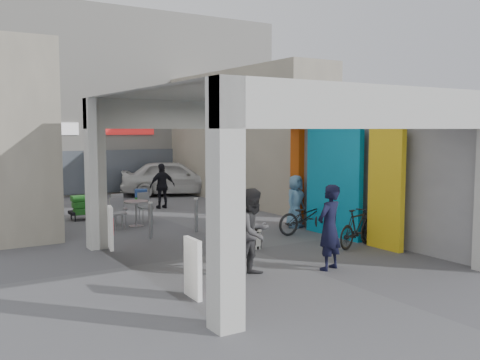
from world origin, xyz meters
TOP-DOWN VIEW (x-y plane):
  - ground at (0.00, 0.00)m, footprint 90.00×90.00m
  - arcade_canopy at (0.54, -0.82)m, footprint 6.40×6.45m
  - far_building at (-0.00, 13.99)m, footprint 18.00×4.08m
  - plaza_bldg_right at (4.50, 7.50)m, footprint 2.00×9.00m
  - bollard_left at (-1.51, 2.37)m, footprint 0.09×0.09m
  - bollard_center at (-0.11, 2.56)m, footprint 0.09×0.09m
  - bollard_right at (1.60, 2.39)m, footprint 0.09×0.09m
  - advert_board_near at (-2.75, -2.49)m, footprint 0.12×0.55m
  - advert_board_far at (-2.75, 1.76)m, footprint 0.20×0.55m
  - cafe_set at (-1.30, 4.52)m, footprint 1.46×1.18m
  - produce_stand at (-2.02, 6.18)m, footprint 1.12×0.60m
  - crate_stack at (0.61, 8.47)m, footprint 0.55×0.50m
  - border_collie at (0.14, 0.01)m, footprint 0.22×0.42m
  - man_with_dog at (0.36, -2.31)m, footprint 0.72×0.57m
  - man_back_turned at (-1.16, -1.90)m, footprint 0.98×0.86m
  - man_elderly at (2.60, 1.68)m, footprint 0.85×0.71m
  - man_crates at (0.87, 7.07)m, footprint 0.94×0.40m
  - bicycle_front at (2.30, 0.81)m, footprint 1.79×0.67m
  - bicycle_rear at (2.30, -1.10)m, footprint 1.60×0.85m
  - white_van at (2.79, 10.33)m, footprint 4.72×3.31m

SIDE VIEW (x-z plane):
  - ground at x=0.00m, z-range 0.00..0.00m
  - border_collie at x=0.14m, z-range -0.06..0.53m
  - crate_stack at x=0.61m, z-range 0.00..0.56m
  - produce_stand at x=-2.02m, z-range -0.08..0.66m
  - cafe_set at x=-1.30m, z-range -0.13..0.75m
  - bollard_center at x=-0.11m, z-range 0.00..0.91m
  - bicycle_rear at x=2.30m, z-range 0.00..0.92m
  - bicycle_front at x=2.30m, z-range 0.00..0.93m
  - bollard_left at x=-1.51m, z-range 0.00..0.93m
  - bollard_right at x=1.60m, z-range 0.00..0.94m
  - advert_board_near at x=-2.75m, z-range 0.01..1.01m
  - advert_board_far at x=-2.75m, z-range 0.01..1.01m
  - white_van at x=2.79m, z-range 0.00..1.49m
  - man_elderly at x=2.60m, z-range 0.00..1.50m
  - man_crates at x=0.87m, z-range 0.00..1.59m
  - man_back_turned at x=-1.16m, z-range 0.00..1.68m
  - man_with_dog at x=0.36m, z-range 0.00..1.71m
  - arcade_canopy at x=0.54m, z-range -0.90..5.50m
  - plaza_bldg_right at x=4.50m, z-range 0.00..5.00m
  - far_building at x=0.00m, z-range -0.01..7.99m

